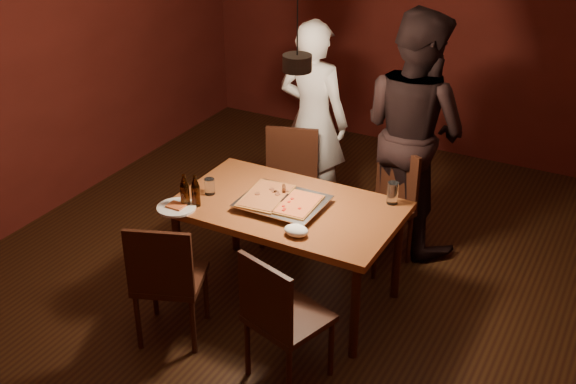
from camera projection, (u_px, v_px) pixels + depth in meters
The scene contains 19 objects.
room_shell at pixel (297, 117), 4.51m from camera, with size 6.00×6.00×6.00m.
dining_table at pixel (288, 215), 4.88m from camera, with size 1.50×0.90×0.75m.
chair_far_left at pixel (290, 175), 5.74m from camera, with size 0.53×0.53×0.49m.
chair_far_right at pixel (386, 196), 5.42m from camera, with size 0.56×0.56×0.49m.
chair_near_left at pixel (165, 272), 4.52m from camera, with size 0.54×0.54×0.49m.
chair_near_right at pixel (279, 310), 4.18m from camera, with size 0.52×0.52×0.49m.
pizza_tray at pixel (283, 204), 4.82m from camera, with size 0.55×0.45×0.05m, color silver.
pizza_meat at pixel (266, 196), 4.85m from camera, with size 0.27×0.42×0.02m, color maroon.
pizza_cheese at pixel (299, 204), 4.74m from camera, with size 0.23×0.36×0.02m, color gold.
spatula at pixel (284, 198), 4.81m from camera, with size 0.09×0.24×0.04m, color silver, non-canonical shape.
beer_bottle_a at pixel (185, 190), 4.78m from camera, with size 0.06×0.06×0.24m.
beer_bottle_b at pixel (196, 191), 4.79m from camera, with size 0.06×0.06×0.22m.
water_glass_left at pixel (210, 186), 4.97m from camera, with size 0.07×0.07×0.11m, color silver.
water_glass_right at pixel (393, 193), 4.84m from camera, with size 0.08×0.08×0.16m, color silver.
plate_slice at pixel (176, 207), 4.80m from camera, with size 0.26×0.26×0.03m.
napkin at pixel (296, 231), 4.49m from camera, with size 0.16×0.12×0.07m, color white.
diner_white at pixel (313, 121), 5.93m from camera, with size 0.62×0.40×1.69m, color white.
diner_dark at pixel (414, 130), 5.50m from camera, with size 0.92×0.71×1.89m, color black.
pendant_lamp at pixel (297, 61), 4.35m from camera, with size 0.18×0.18×1.10m.
Camera 1 is at (1.95, -3.74, 3.08)m, focal length 45.00 mm.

